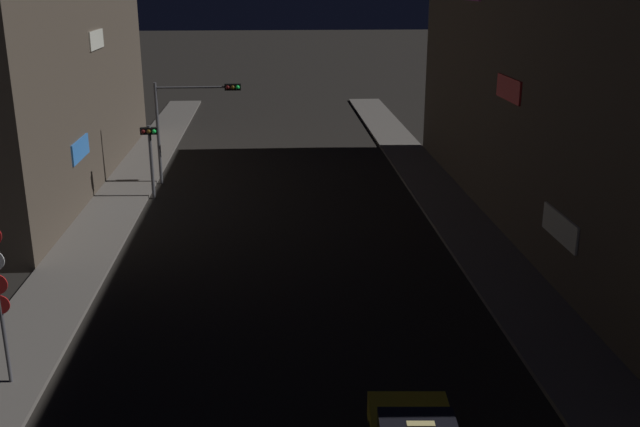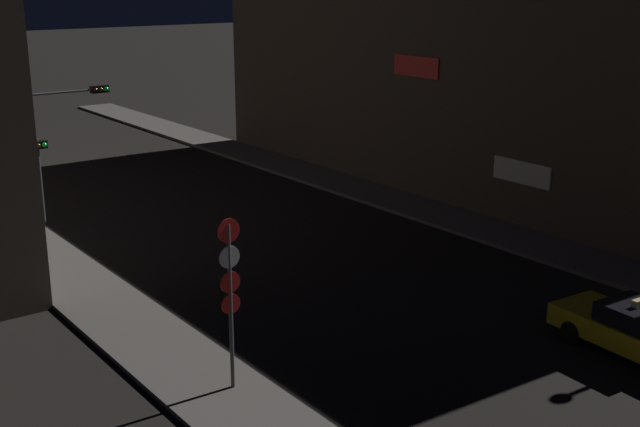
# 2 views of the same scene
# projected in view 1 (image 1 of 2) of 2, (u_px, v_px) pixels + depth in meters

# --- Properties ---
(sidewalk_left) EXTENTS (2.60, 60.72, 0.14)m
(sidewalk_left) POSITION_uv_depth(u_px,v_px,m) (113.00, 210.00, 32.71)
(sidewalk_left) COLOR #5B5651
(sidewalk_left) RESTS_ON ground_plane
(sidewalk_right) EXTENTS (2.60, 60.72, 0.14)m
(sidewalk_right) POSITION_uv_depth(u_px,v_px,m) (446.00, 203.00, 33.70)
(sidewalk_right) COLOR #5B5651
(sidewalk_right) RESTS_ON ground_plane
(building_facade_left) EXTENTS (7.50, 24.93, 15.57)m
(building_facade_left) POSITION_uv_depth(u_px,v_px,m) (16.00, 27.00, 35.07)
(building_facade_left) COLOR #473D33
(building_facade_left) RESTS_ON ground_plane
(building_facade_right) EXTENTS (8.73, 30.97, 12.84)m
(building_facade_right) POSITION_uv_depth(u_px,v_px,m) (619.00, 75.00, 28.42)
(building_facade_right) COLOR #473D33
(building_facade_right) RESTS_ON ground_plane
(traffic_light_overhead) EXTENTS (4.29, 0.41, 5.16)m
(traffic_light_overhead) POSITION_uv_depth(u_px,v_px,m) (190.00, 111.00, 36.03)
(traffic_light_overhead) COLOR #47474C
(traffic_light_overhead) RESTS_ON ground_plane
(traffic_light_left_kerb) EXTENTS (0.80, 0.42, 3.53)m
(traffic_light_left_kerb) POSITION_uv_depth(u_px,v_px,m) (150.00, 146.00, 33.83)
(traffic_light_left_kerb) COLOR #47474C
(traffic_light_left_kerb) RESTS_ON ground_plane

